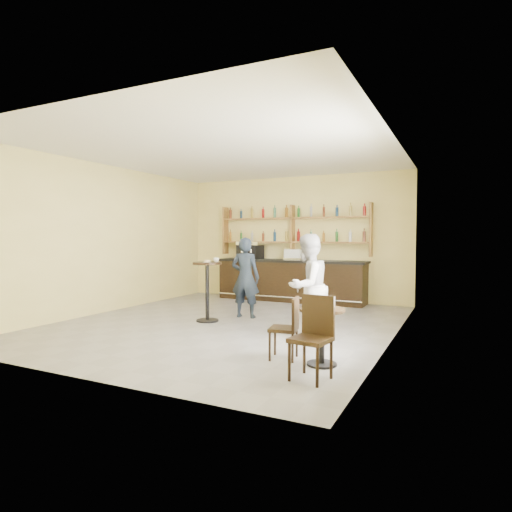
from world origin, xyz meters
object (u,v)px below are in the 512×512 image
at_px(bar_counter, 291,280).
at_px(man_main, 245,278).
at_px(pedestal_table, 207,292).
at_px(chair_west, 284,328).
at_px(cafe_table, 322,337).
at_px(patron_second, 308,286).
at_px(chair_south, 311,339).
at_px(espresso_machine, 250,250).
at_px(pastry_case, 294,255).

height_order(bar_counter, man_main, man_main).
height_order(pedestal_table, chair_west, pedestal_table).
distance_m(cafe_table, chair_west, 0.55).
height_order(chair_west, patron_second, patron_second).
bearing_deg(chair_west, chair_south, 32.52).
distance_m(espresso_machine, chair_west, 5.77).
bearing_deg(cafe_table, patron_second, 116.42).
distance_m(pastry_case, man_main, 2.51).
bearing_deg(chair_south, chair_west, 141.87).
bearing_deg(espresso_machine, cafe_table, -45.14).
xyz_separation_m(pedestal_table, cafe_table, (2.85, -1.76, -0.21)).
xyz_separation_m(bar_counter, cafe_table, (2.35, -4.93, -0.16)).
distance_m(espresso_machine, pedestal_table, 3.31).
bearing_deg(chair_west, cafe_table, 74.61).
relative_size(man_main, chair_south, 1.70).
relative_size(espresso_machine, man_main, 0.39).
height_order(bar_counter, patron_second, patron_second).
height_order(bar_counter, espresso_machine, espresso_machine).
height_order(espresso_machine, cafe_table, espresso_machine).
xyz_separation_m(bar_counter, pastry_case, (0.10, 0.00, 0.66)).
height_order(bar_counter, pastry_case, pastry_case).
distance_m(pastry_case, chair_south, 6.03).
bearing_deg(cafe_table, chair_south, -85.24).
distance_m(man_main, patron_second, 2.08).
height_order(bar_counter, pedestal_table, pedestal_table).
height_order(pedestal_table, man_main, man_main).
height_order(bar_counter, cafe_table, bar_counter).
relative_size(espresso_machine, chair_west, 0.77).
bearing_deg(pedestal_table, man_main, 54.94).
bearing_deg(bar_counter, pastry_case, 0.00).
bearing_deg(patron_second, pastry_case, -137.37).
bearing_deg(man_main, cafe_table, 126.27).
bearing_deg(bar_counter, patron_second, -64.77).
relative_size(bar_counter, pastry_case, 8.58).
relative_size(pedestal_table, chair_south, 1.20).
height_order(cafe_table, chair_south, chair_south).
bearing_deg(pedestal_table, bar_counter, 81.17).
height_order(espresso_machine, patron_second, patron_second).
bearing_deg(pedestal_table, patron_second, -12.07).
bearing_deg(chair_south, patron_second, 119.25).
height_order(man_main, chair_west, man_main).
xyz_separation_m(man_main, cafe_table, (2.37, -2.45, -0.45)).
distance_m(chair_south, patron_second, 2.05).
height_order(pedestal_table, cafe_table, pedestal_table).
height_order(pastry_case, man_main, man_main).
height_order(espresso_machine, pedestal_table, espresso_machine).
xyz_separation_m(pastry_case, chair_south, (2.30, -5.53, -0.71)).
xyz_separation_m(espresso_machine, man_main, (1.14, -2.48, -0.47)).
bearing_deg(pedestal_table, pastry_case, 79.37).
bearing_deg(pastry_case, cafe_table, -67.52).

